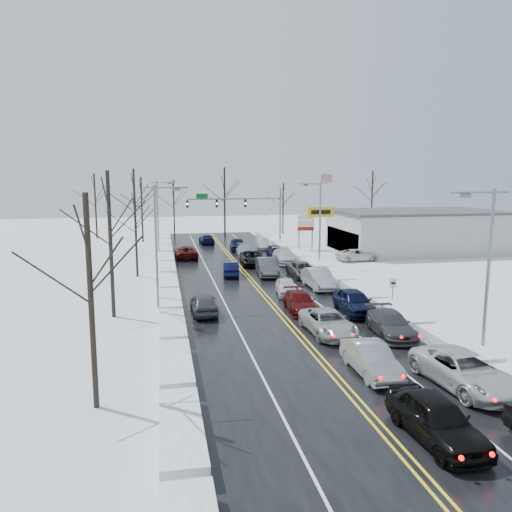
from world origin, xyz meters
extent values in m
plane|color=white|center=(0.00, 0.00, 0.00)|extent=(160.00, 160.00, 0.00)
cube|color=black|center=(0.00, 2.00, 0.01)|extent=(14.00, 84.00, 0.01)
cube|color=white|center=(-7.60, 2.00, 0.00)|extent=(1.57, 72.00, 0.77)
cube|color=white|center=(7.60, 2.00, 0.00)|extent=(1.57, 72.00, 0.77)
cylinder|color=slate|center=(8.50, 28.00, 4.00)|extent=(0.24, 0.24, 8.00)
cylinder|color=slate|center=(2.00, 28.00, 6.50)|extent=(13.00, 0.18, 0.18)
cylinder|color=slate|center=(7.30, 28.00, 5.40)|extent=(2.33, 0.10, 2.33)
cube|color=#0C591E|center=(-2.50, 28.00, 6.90)|extent=(1.60, 0.08, 0.70)
cube|color=black|center=(3.50, 28.00, 5.85)|extent=(0.32, 0.25, 1.05)
sphere|color=#3F0705|center=(3.50, 27.84, 6.15)|extent=(0.20, 0.20, 0.20)
sphere|color=orange|center=(3.50, 27.84, 5.85)|extent=(0.22, 0.22, 0.22)
sphere|color=black|center=(3.50, 27.84, 5.55)|extent=(0.20, 0.20, 0.20)
cube|color=black|center=(-0.50, 28.00, 5.85)|extent=(0.32, 0.25, 1.05)
sphere|color=#3F0705|center=(-0.50, 27.84, 6.15)|extent=(0.20, 0.20, 0.20)
sphere|color=orange|center=(-0.50, 27.84, 5.85)|extent=(0.22, 0.22, 0.22)
sphere|color=black|center=(-0.50, 27.84, 5.55)|extent=(0.20, 0.20, 0.20)
cube|color=black|center=(-4.50, 28.00, 5.85)|extent=(0.32, 0.25, 1.05)
sphere|color=#3F0705|center=(-4.50, 27.84, 6.15)|extent=(0.20, 0.20, 0.20)
sphere|color=orange|center=(-4.50, 27.84, 5.85)|extent=(0.22, 0.22, 0.22)
sphere|color=black|center=(-4.50, 27.84, 5.55)|extent=(0.20, 0.20, 0.20)
cylinder|color=slate|center=(10.50, 16.00, 2.80)|extent=(0.20, 0.20, 5.60)
cube|color=yellow|center=(10.50, 16.00, 5.40)|extent=(3.20, 0.30, 1.20)
cube|color=black|center=(10.50, 15.83, 5.40)|extent=(2.40, 0.04, 0.50)
cylinder|color=slate|center=(9.60, 22.00, 2.00)|extent=(0.16, 0.16, 4.00)
cylinder|color=slate|center=(11.40, 22.00, 2.00)|extent=(0.16, 0.16, 4.00)
cube|color=white|center=(10.50, 22.00, 4.30)|extent=(2.20, 0.22, 0.70)
cube|color=white|center=(10.50, 22.00, 3.50)|extent=(2.20, 0.22, 0.70)
cube|color=#A7190C|center=(10.50, 22.00, 2.80)|extent=(2.20, 0.22, 0.50)
cylinder|color=slate|center=(8.20, -8.00, 1.10)|extent=(0.08, 0.08, 2.20)
cube|color=white|center=(8.20, -8.00, 2.00)|extent=(0.55, 0.05, 0.70)
cube|color=black|center=(8.20, -8.04, 2.00)|extent=(0.35, 0.02, 0.15)
cylinder|color=silver|center=(15.00, 30.00, 5.00)|extent=(0.14, 0.14, 10.00)
cube|color=#B9B9B4|center=(24.00, 18.00, 2.50)|extent=(20.00, 12.00, 5.00)
cube|color=#262628|center=(14.05, 18.00, 1.60)|extent=(0.10, 11.00, 2.80)
cube|color=#3F3F42|center=(24.00, 18.00, 5.15)|extent=(20.40, 12.40, 0.30)
cylinder|color=slate|center=(8.50, -18.00, 4.50)|extent=(0.18, 0.18, 9.00)
cylinder|color=slate|center=(7.70, -18.00, 8.80)|extent=(3.20, 0.12, 0.12)
cube|color=slate|center=(6.90, -18.00, 8.65)|extent=(0.50, 0.25, 0.18)
cylinder|color=slate|center=(8.50, 10.00, 4.50)|extent=(0.18, 0.18, 9.00)
cylinder|color=slate|center=(7.70, 10.00, 8.80)|extent=(3.20, 0.12, 0.12)
cube|color=slate|center=(6.90, 10.00, 8.65)|extent=(0.50, 0.25, 0.18)
cylinder|color=slate|center=(-8.50, -4.00, 4.50)|extent=(0.18, 0.18, 9.00)
cylinder|color=slate|center=(-7.70, -4.00, 8.80)|extent=(3.20, 0.12, 0.12)
cube|color=slate|center=(-6.90, -4.00, 8.65)|extent=(0.50, 0.25, 0.18)
cylinder|color=slate|center=(-8.50, 24.00, 4.50)|extent=(0.18, 0.18, 9.00)
cylinder|color=slate|center=(-7.70, 24.00, 8.80)|extent=(3.20, 0.12, 0.12)
cube|color=slate|center=(-6.90, 24.00, 8.65)|extent=(0.50, 0.25, 0.18)
cylinder|color=#2D231C|center=(-11.00, -20.00, 4.50)|extent=(0.24, 0.24, 9.00)
cylinder|color=#2D231C|center=(-11.50, -6.00, 5.00)|extent=(0.27, 0.27, 10.00)
cylinder|color=#2D231C|center=(-10.50, 8.00, 4.25)|extent=(0.23, 0.23, 8.50)
cylinder|color=#2D231C|center=(-11.20, 22.00, 5.25)|extent=(0.28, 0.28, 10.50)
cylinder|color=#2D231C|center=(-10.80, 34.00, 4.75)|extent=(0.25, 0.25, 9.50)
cylinder|color=#2D231C|center=(-18.00, 40.00, 5.00)|extent=(0.27, 0.27, 10.00)
cylinder|color=#2D231C|center=(-6.00, 41.00, 4.50)|extent=(0.24, 0.24, 9.00)
cylinder|color=#2D231C|center=(2.00, 39.00, 5.50)|extent=(0.29, 0.29, 11.00)
cylinder|color=#2D231C|center=(12.00, 40.50, 4.25)|extent=(0.23, 0.23, 8.50)
cylinder|color=#2D231C|center=(28.00, 41.00, 5.25)|extent=(0.28, 0.28, 10.50)
imported|color=black|center=(1.64, -25.08, 0.00)|extent=(2.22, 4.95, 1.65)
imported|color=gray|center=(1.84, -18.79, 0.00)|extent=(1.62, 4.59, 1.51)
imported|color=#A9ADB1|center=(1.81, -12.43, 0.00)|extent=(2.62, 5.34, 1.46)
imported|color=#4A0909|center=(1.56, -7.05, 0.00)|extent=(2.21, 4.86, 1.38)
imported|color=silver|center=(1.79, -2.13, 0.00)|extent=(2.15, 4.20, 1.37)
imported|color=#424547|center=(1.93, 6.07, 0.00)|extent=(2.22, 5.33, 1.72)
imported|color=black|center=(1.61, 12.15, 0.00)|extent=(3.00, 5.69, 1.53)
imported|color=#9DA0A4|center=(1.76, 18.51, 0.00)|extent=(2.32, 4.83, 1.36)
imported|color=black|center=(1.64, 23.10, 0.00)|extent=(2.33, 4.91, 1.62)
imported|color=silver|center=(5.41, -21.09, 0.00)|extent=(3.16, 5.99, 1.60)
imported|color=#393C3E|center=(5.43, -13.46, 0.00)|extent=(2.60, 5.24, 1.46)
imported|color=black|center=(5.17, -8.29, 0.00)|extent=(2.15, 5.03, 1.69)
imported|color=#A4A6AC|center=(5.17, -0.14, 0.00)|extent=(1.85, 5.18, 1.70)
imported|color=#434649|center=(5.19, 4.84, 0.00)|extent=(2.31, 4.99, 1.39)
imported|color=silver|center=(5.31, 12.56, 0.00)|extent=(2.38, 5.47, 1.57)
imported|color=black|center=(5.30, 17.11, 0.00)|extent=(1.87, 4.27, 1.43)
imported|color=#A1A3A8|center=(5.06, 23.58, 0.00)|extent=(2.03, 4.46, 1.42)
imported|color=black|center=(-1.58, 6.60, 0.00)|extent=(1.88, 4.33, 1.39)
imported|color=#4A0C09|center=(-5.30, 17.96, 0.00)|extent=(2.57, 5.42, 1.49)
imported|color=black|center=(-1.76, 30.31, 0.00)|extent=(2.10, 4.74, 1.35)
imported|color=#414347|center=(-5.30, -6.47, 0.00)|extent=(1.82, 4.42, 1.50)
imported|color=white|center=(13.92, 12.49, 0.00)|extent=(5.05, 2.58, 1.36)
imported|color=#440B09|center=(16.80, 15.00, 0.00)|extent=(2.33, 5.56, 1.60)
imported|color=black|center=(15.17, 22.29, 0.00)|extent=(2.29, 4.47, 1.45)
camera|label=1|loc=(-8.09, -40.66, 9.64)|focal=35.00mm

